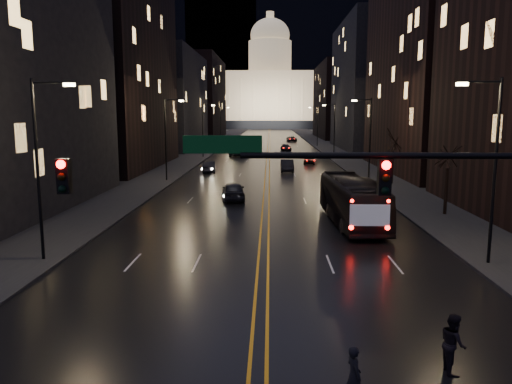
# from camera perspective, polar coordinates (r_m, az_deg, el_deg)

# --- Properties ---
(ground) EXTENTS (900.00, 900.00, 0.00)m
(ground) POSITION_cam_1_polar(r_m,az_deg,el_deg) (15.65, 0.26, -19.04)
(ground) COLOR black
(ground) RESTS_ON ground
(road) EXTENTS (20.00, 320.00, 0.02)m
(road) POSITION_cam_1_polar(r_m,az_deg,el_deg) (144.01, 1.50, 6.02)
(road) COLOR black
(road) RESTS_ON ground
(sidewalk_left) EXTENTS (8.00, 320.00, 0.16)m
(sidewalk_left) POSITION_cam_1_polar(r_m,az_deg,el_deg) (144.71, -4.08, 6.05)
(sidewalk_left) COLOR black
(sidewalk_left) RESTS_ON ground
(sidewalk_right) EXTENTS (8.00, 320.00, 0.16)m
(sidewalk_right) POSITION_cam_1_polar(r_m,az_deg,el_deg) (144.65, 7.09, 6.00)
(sidewalk_right) COLOR black
(sidewalk_right) RESTS_ON ground
(center_line) EXTENTS (0.62, 320.00, 0.01)m
(center_line) POSITION_cam_1_polar(r_m,az_deg,el_deg) (144.01, 1.50, 6.03)
(center_line) COLOR orange
(center_line) RESTS_ON road
(building_left_mid) EXTENTS (12.00, 30.00, 28.00)m
(building_left_mid) POSITION_cam_1_polar(r_m,az_deg,el_deg) (71.40, -16.25, 13.95)
(building_left_mid) COLOR black
(building_left_mid) RESTS_ON ground
(building_left_far) EXTENTS (12.00, 34.00, 20.00)m
(building_left_far) POSITION_cam_1_polar(r_m,az_deg,el_deg) (107.98, -9.92, 10.22)
(building_left_far) COLOR black
(building_left_far) RESTS_ON ground
(building_left_dist) EXTENTS (12.00, 40.00, 24.00)m
(building_left_dist) POSITION_cam_1_polar(r_m,az_deg,el_deg) (155.36, -6.37, 10.61)
(building_left_dist) COLOR black
(building_left_dist) RESTS_ON ground
(building_right_tall) EXTENTS (12.00, 30.00, 38.00)m
(building_right_tall) POSITION_cam_1_polar(r_m,az_deg,el_deg) (68.09, 20.34, 18.27)
(building_right_tall) COLOR black
(building_right_tall) RESTS_ON ground
(building_right_mid) EXTENTS (12.00, 34.00, 26.00)m
(building_right_mid) POSITION_cam_1_polar(r_m,az_deg,el_deg) (107.97, 12.94, 11.73)
(building_right_mid) COLOR black
(building_right_mid) RESTS_ON ground
(building_right_dist) EXTENTS (12.00, 40.00, 22.00)m
(building_right_dist) POSITION_cam_1_polar(r_m,az_deg,el_deg) (155.25, 9.43, 10.18)
(building_right_dist) COLOR black
(building_right_dist) RESTS_ON ground
(mountain_ridge) EXTENTS (520.00, 60.00, 130.00)m
(mountain_ridge) POSITION_cam_1_polar(r_m,az_deg,el_deg) (399.99, 7.64, 17.16)
(mountain_ridge) COLOR black
(mountain_ridge) RESTS_ON ground
(capitol) EXTENTS (90.00, 50.00, 58.50)m
(capitol) POSITION_cam_1_polar(r_m,az_deg,el_deg) (264.00, 1.58, 11.07)
(capitol) COLOR black
(capitol) RESTS_ON ground
(traffic_signal) EXTENTS (17.29, 0.45, 7.00)m
(traffic_signal) POSITION_cam_1_polar(r_m,az_deg,el_deg) (15.07, 23.35, -0.35)
(traffic_signal) COLOR black
(traffic_signal) RESTS_ON ground
(streetlamp_right_near) EXTENTS (2.13, 0.25, 9.00)m
(streetlamp_right_near) POSITION_cam_1_polar(r_m,az_deg,el_deg) (26.13, 25.33, 3.12)
(streetlamp_right_near) COLOR black
(streetlamp_right_near) RESTS_ON ground
(streetlamp_left_near) EXTENTS (2.13, 0.25, 9.00)m
(streetlamp_left_near) POSITION_cam_1_polar(r_m,az_deg,el_deg) (26.39, -23.38, 3.30)
(streetlamp_left_near) COLOR black
(streetlamp_left_near) RESTS_ON ground
(streetlamp_right_mid) EXTENTS (2.13, 0.25, 9.00)m
(streetlamp_right_mid) POSITION_cam_1_polar(r_m,az_deg,el_deg) (54.88, 12.72, 6.37)
(streetlamp_right_mid) COLOR black
(streetlamp_right_mid) RESTS_ON ground
(streetlamp_left_mid) EXTENTS (2.13, 0.25, 9.00)m
(streetlamp_left_mid) POSITION_cam_1_polar(r_m,az_deg,el_deg) (55.01, -10.12, 6.45)
(streetlamp_left_mid) COLOR black
(streetlamp_left_mid) RESTS_ON ground
(streetlamp_right_far) EXTENTS (2.13, 0.25, 9.00)m
(streetlamp_right_far) POSITION_cam_1_polar(r_m,az_deg,el_deg) (84.50, 8.83, 7.31)
(streetlamp_right_far) COLOR black
(streetlamp_right_far) RESTS_ON ground
(streetlamp_left_far) EXTENTS (2.13, 0.25, 9.00)m
(streetlamp_left_far) POSITION_cam_1_polar(r_m,az_deg,el_deg) (84.59, -5.99, 7.37)
(streetlamp_left_far) COLOR black
(streetlamp_left_far) RESTS_ON ground
(streetlamp_right_dist) EXTENTS (2.13, 0.25, 9.00)m
(streetlamp_right_dist) POSITION_cam_1_polar(r_m,az_deg,el_deg) (114.32, 6.95, 7.75)
(streetlamp_right_dist) COLOR black
(streetlamp_right_dist) RESTS_ON ground
(streetlamp_left_dist) EXTENTS (2.13, 0.25, 9.00)m
(streetlamp_left_dist) POSITION_cam_1_polar(r_m,az_deg,el_deg) (114.39, -4.00, 7.79)
(streetlamp_left_dist) COLOR black
(streetlamp_left_dist) RESTS_ON ground
(tree_right_mid) EXTENTS (2.40, 2.40, 6.65)m
(tree_right_mid) POSITION_cam_1_polar(r_m,az_deg,el_deg) (38.10, 21.11, 4.11)
(tree_right_mid) COLOR black
(tree_right_mid) RESTS_ON ground
(tree_right_far) EXTENTS (2.40, 2.40, 6.65)m
(tree_right_far) POSITION_cam_1_polar(r_m,az_deg,el_deg) (53.42, 15.43, 5.60)
(tree_right_far) COLOR black
(tree_right_far) RESTS_ON ground
(bus) EXTENTS (3.21, 11.36, 3.13)m
(bus) POSITION_cam_1_polar(r_m,az_deg,el_deg) (34.08, 10.92, -0.98)
(bus) COLOR black
(bus) RESTS_ON ground
(oncoming_car_a) EXTENTS (2.38, 4.87, 1.60)m
(oncoming_car_a) POSITION_cam_1_polar(r_m,az_deg,el_deg) (42.73, -2.60, 0.12)
(oncoming_car_a) COLOR black
(oncoming_car_a) RESTS_ON ground
(oncoming_car_b) EXTENTS (2.01, 4.57, 1.46)m
(oncoming_car_b) POSITION_cam_1_polar(r_m,az_deg,el_deg) (62.96, -5.38, 2.87)
(oncoming_car_b) COLOR black
(oncoming_car_b) RESTS_ON ground
(oncoming_car_c) EXTENTS (3.49, 6.25, 1.65)m
(oncoming_car_c) POSITION_cam_1_polar(r_m,az_deg,el_deg) (86.64, -1.92, 4.63)
(oncoming_car_c) COLOR black
(oncoming_car_c) RESTS_ON ground
(oncoming_car_d) EXTENTS (2.73, 5.72, 1.61)m
(oncoming_car_d) POSITION_cam_1_polar(r_m,az_deg,el_deg) (111.22, -2.83, 5.56)
(oncoming_car_d) COLOR black
(oncoming_car_d) RESTS_ON ground
(receding_car_a) EXTENTS (1.65, 4.64, 1.53)m
(receding_car_a) POSITION_cam_1_polar(r_m,az_deg,el_deg) (63.93, 3.57, 3.02)
(receding_car_a) COLOR black
(receding_car_a) RESTS_ON ground
(receding_car_b) EXTENTS (2.04, 4.28, 1.41)m
(receding_car_b) POSITION_cam_1_polar(r_m,az_deg,el_deg) (73.88, 6.11, 3.74)
(receding_car_b) COLOR black
(receding_car_b) RESTS_ON ground
(receding_car_c) EXTENTS (2.27, 4.63, 1.29)m
(receding_car_c) POSITION_cam_1_polar(r_m,az_deg,el_deg) (99.80, 3.44, 5.08)
(receding_car_c) COLOR black
(receding_car_c) RESTS_ON ground
(receding_car_d) EXTENTS (2.83, 5.20, 1.38)m
(receding_car_d) POSITION_cam_1_polar(r_m,az_deg,el_deg) (134.13, 4.12, 6.08)
(receding_car_d) COLOR black
(receding_car_d) RESTS_ON ground
(pedestrian_a) EXTENTS (0.52, 0.65, 1.55)m
(pedestrian_a) POSITION_cam_1_polar(r_m,az_deg,el_deg) (13.69, 11.12, -19.90)
(pedestrian_a) COLOR black
(pedestrian_a) RESTS_ON ground
(pedestrian_b) EXTENTS (0.49, 0.86, 1.75)m
(pedestrian_b) POSITION_cam_1_polar(r_m,az_deg,el_deg) (15.88, 21.61, -15.76)
(pedestrian_b) COLOR black
(pedestrian_b) RESTS_ON ground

